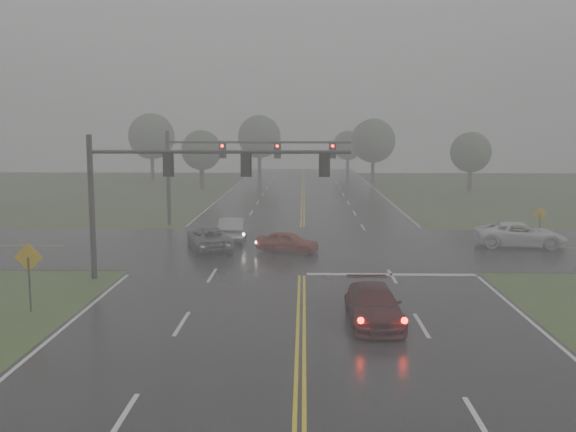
{
  "coord_description": "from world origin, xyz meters",
  "views": [
    {
      "loc": [
        0.09,
        -17.28,
        7.3
      ],
      "look_at": [
        -0.74,
        16.0,
        2.77
      ],
      "focal_mm": 40.0,
      "sensor_mm": 36.0,
      "label": 1
    }
  ],
  "objects_px": {
    "pickup_white": "(520,247)",
    "signal_gantry_near": "(171,178)",
    "car_grey": "(209,250)",
    "signal_gantry_far": "(226,159)",
    "sedan_silver": "(233,240)",
    "sedan_maroon": "(373,323)",
    "sedan_red": "(288,253)"
  },
  "relations": [
    {
      "from": "sedan_red",
      "to": "signal_gantry_far",
      "type": "relative_size",
      "value": 0.27
    },
    {
      "from": "sedan_maroon",
      "to": "pickup_white",
      "type": "bearing_deg",
      "value": 54.53
    },
    {
      "from": "pickup_white",
      "to": "signal_gantry_far",
      "type": "bearing_deg",
      "value": 72.99
    },
    {
      "from": "signal_gantry_near",
      "to": "signal_gantry_far",
      "type": "height_order",
      "value": "signal_gantry_far"
    },
    {
      "from": "sedan_red",
      "to": "car_grey",
      "type": "bearing_deg",
      "value": 97.92
    },
    {
      "from": "sedan_silver",
      "to": "pickup_white",
      "type": "bearing_deg",
      "value": 172.04
    },
    {
      "from": "sedan_maroon",
      "to": "sedan_silver",
      "type": "height_order",
      "value": "sedan_silver"
    },
    {
      "from": "car_grey",
      "to": "pickup_white",
      "type": "height_order",
      "value": "pickup_white"
    },
    {
      "from": "car_grey",
      "to": "pickup_white",
      "type": "distance_m",
      "value": 19.29
    },
    {
      "from": "pickup_white",
      "to": "signal_gantry_near",
      "type": "distance_m",
      "value": 22.42
    },
    {
      "from": "sedan_silver",
      "to": "car_grey",
      "type": "relative_size",
      "value": 0.94
    },
    {
      "from": "sedan_silver",
      "to": "pickup_white",
      "type": "height_order",
      "value": "sedan_silver"
    },
    {
      "from": "car_grey",
      "to": "signal_gantry_far",
      "type": "relative_size",
      "value": 0.35
    },
    {
      "from": "sedan_silver",
      "to": "signal_gantry_far",
      "type": "height_order",
      "value": "signal_gantry_far"
    },
    {
      "from": "signal_gantry_far",
      "to": "pickup_white",
      "type": "bearing_deg",
      "value": -23.99
    },
    {
      "from": "sedan_maroon",
      "to": "sedan_red",
      "type": "bearing_deg",
      "value": 102.94
    },
    {
      "from": "car_grey",
      "to": "signal_gantry_near",
      "type": "xyz_separation_m",
      "value": [
        -0.66,
        -7.65,
        4.95
      ]
    },
    {
      "from": "sedan_red",
      "to": "sedan_silver",
      "type": "distance_m",
      "value": 5.55
    },
    {
      "from": "car_grey",
      "to": "signal_gantry_far",
      "type": "height_order",
      "value": "signal_gantry_far"
    },
    {
      "from": "sedan_maroon",
      "to": "car_grey",
      "type": "bearing_deg",
      "value": 118.16
    },
    {
      "from": "sedan_red",
      "to": "signal_gantry_near",
      "type": "relative_size",
      "value": 0.29
    },
    {
      "from": "sedan_red",
      "to": "car_grey",
      "type": "relative_size",
      "value": 0.75
    },
    {
      "from": "pickup_white",
      "to": "signal_gantry_far",
      "type": "xyz_separation_m",
      "value": [
        -19.4,
        8.64,
        5.06
      ]
    },
    {
      "from": "car_grey",
      "to": "signal_gantry_far",
      "type": "bearing_deg",
      "value": -105.95
    },
    {
      "from": "car_grey",
      "to": "sedan_silver",
      "type": "bearing_deg",
      "value": -124.8
    },
    {
      "from": "sedan_maroon",
      "to": "signal_gantry_near",
      "type": "relative_size",
      "value": 0.38
    },
    {
      "from": "sedan_silver",
      "to": "signal_gantry_near",
      "type": "height_order",
      "value": "signal_gantry_near"
    },
    {
      "from": "sedan_maroon",
      "to": "sedan_red",
      "type": "relative_size",
      "value": 1.28
    },
    {
      "from": "sedan_maroon",
      "to": "car_grey",
      "type": "relative_size",
      "value": 0.97
    },
    {
      "from": "sedan_red",
      "to": "signal_gantry_far",
      "type": "xyz_separation_m",
      "value": [
        -4.96,
        10.85,
        5.06
      ]
    },
    {
      "from": "sedan_red",
      "to": "pickup_white",
      "type": "height_order",
      "value": "pickup_white"
    },
    {
      "from": "car_grey",
      "to": "signal_gantry_near",
      "type": "bearing_deg",
      "value": 68.2
    }
  ]
}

